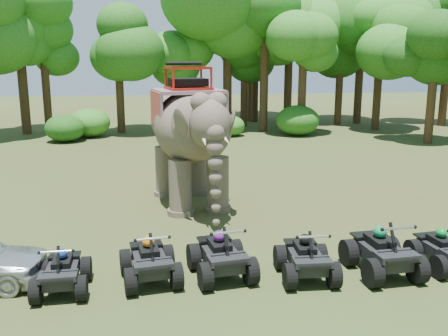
# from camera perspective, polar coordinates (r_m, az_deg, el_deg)

# --- Properties ---
(ground) EXTENTS (110.00, 110.00, 0.00)m
(ground) POSITION_cam_1_polar(r_m,az_deg,el_deg) (13.59, 0.71, -8.95)
(ground) COLOR #47381E
(ground) RESTS_ON ground
(elephant) EXTENTS (3.45, 6.05, 4.79)m
(elephant) POSITION_cam_1_polar(r_m,az_deg,el_deg) (17.00, -3.95, 3.79)
(elephant) COLOR brown
(elephant) RESTS_ON ground
(atv_0) EXTENTS (1.19, 1.59, 1.15)m
(atv_0) POSITION_cam_1_polar(r_m,az_deg,el_deg) (11.50, -18.09, -10.64)
(atv_0) COLOR black
(atv_0) RESTS_ON ground
(atv_1) EXTENTS (1.47, 1.86, 1.26)m
(atv_1) POSITION_cam_1_polar(r_m,az_deg,el_deg) (11.52, -8.49, -9.80)
(atv_1) COLOR black
(atv_1) RESTS_ON ground
(atv_2) EXTENTS (1.53, 1.94, 1.31)m
(atv_2) POSITION_cam_1_polar(r_m,az_deg,el_deg) (11.62, -0.33, -9.30)
(atv_2) COLOR black
(atv_2) RESTS_ON ground
(atv_3) EXTENTS (1.30, 1.73, 1.24)m
(atv_3) POSITION_cam_1_polar(r_m,az_deg,el_deg) (11.71, 9.38, -9.50)
(atv_3) COLOR black
(atv_3) RESTS_ON ground
(atv_4) EXTENTS (1.48, 1.94, 1.38)m
(atv_4) POSITION_cam_1_polar(r_m,az_deg,el_deg) (12.31, 17.68, -8.48)
(atv_4) COLOR black
(atv_4) RESTS_ON ground
(atv_5) EXTENTS (1.31, 1.70, 1.18)m
(atv_5) POSITION_cam_1_polar(r_m,az_deg,el_deg) (13.20, 23.87, -8.00)
(atv_5) COLOR black
(atv_5) RESTS_ON ground
(tree_0) EXTENTS (4.69, 4.69, 6.69)m
(tree_0) POSITION_cam_1_polar(r_m,az_deg,el_deg) (35.07, -4.88, 9.88)
(tree_0) COLOR #195114
(tree_0) RESTS_ON ground
(tree_1) EXTENTS (4.57, 4.57, 6.53)m
(tree_1) POSITION_cam_1_polar(r_m,az_deg,el_deg) (36.63, 2.30, 9.90)
(tree_1) COLOR #195114
(tree_1) RESTS_ON ground
(tree_2) EXTENTS (4.64, 4.64, 6.63)m
(tree_2) POSITION_cam_1_polar(r_m,az_deg,el_deg) (32.90, 8.92, 9.55)
(tree_2) COLOR #195114
(tree_2) RESTS_ON ground
(tree_3) EXTENTS (5.60, 5.60, 7.99)m
(tree_3) POSITION_cam_1_polar(r_m,az_deg,el_deg) (36.27, 17.26, 10.49)
(tree_3) COLOR #195114
(tree_3) RESTS_ON ground
(tree_4) EXTENTS (4.72, 4.72, 6.75)m
(tree_4) POSITION_cam_1_polar(r_m,az_deg,el_deg) (31.48, 22.74, 8.71)
(tree_4) COLOR #195114
(tree_4) RESTS_ON ground
(tree_28) EXTENTS (5.07, 5.07, 7.24)m
(tree_28) POSITION_cam_1_polar(r_m,az_deg,el_deg) (35.40, -19.74, 9.67)
(tree_28) COLOR #195114
(tree_28) RESTS_ON ground
(tree_29) EXTENTS (5.18, 5.18, 7.40)m
(tree_29) POSITION_cam_1_polar(r_m,az_deg,el_deg) (34.13, -11.89, 10.18)
(tree_29) COLOR #195114
(tree_29) RESTS_ON ground
(tree_30) EXTENTS (6.01, 6.01, 8.59)m
(tree_30) POSITION_cam_1_polar(r_m,az_deg,el_deg) (39.06, 3.55, 11.57)
(tree_30) COLOR #195114
(tree_30) RESTS_ON ground
(tree_31) EXTENTS (6.52, 6.52, 9.31)m
(tree_31) POSITION_cam_1_polar(r_m,az_deg,el_deg) (37.17, 7.40, 12.00)
(tree_31) COLOR #195114
(tree_31) RESTS_ON ground
(tree_32) EXTENTS (5.97, 5.97, 8.53)m
(tree_32) POSITION_cam_1_polar(r_m,az_deg,el_deg) (37.97, 9.05, 11.37)
(tree_32) COLOR #195114
(tree_32) RESTS_ON ground
(tree_33) EXTENTS (6.97, 6.97, 9.95)m
(tree_33) POSITION_cam_1_polar(r_m,az_deg,el_deg) (39.46, 3.16, 12.58)
(tree_33) COLOR #195114
(tree_33) RESTS_ON ground
(tree_34) EXTENTS (6.56, 6.56, 9.37)m
(tree_34) POSITION_cam_1_polar(r_m,az_deg,el_deg) (40.06, 24.17, 11.10)
(tree_34) COLOR #195114
(tree_34) RESTS_ON ground
(tree_35) EXTENTS (7.52, 7.52, 10.75)m
(tree_35) POSITION_cam_1_polar(r_m,az_deg,el_deg) (35.55, 0.39, 13.23)
(tree_35) COLOR #195114
(tree_35) RESTS_ON ground
(tree_37) EXTENTS (6.84, 6.84, 9.78)m
(tree_37) POSITION_cam_1_polar(r_m,az_deg,el_deg) (42.31, 2.90, 12.46)
(tree_37) COLOR #195114
(tree_37) RESTS_ON ground
(tree_38) EXTENTS (5.47, 5.47, 7.81)m
(tree_38) POSITION_cam_1_polar(r_m,az_deg,el_deg) (38.27, 13.11, 10.67)
(tree_38) COLOR #195114
(tree_38) RESTS_ON ground
(tree_39) EXTENTS (6.63, 6.63, 9.47)m
(tree_39) POSITION_cam_1_polar(r_m,az_deg,el_deg) (39.51, 15.30, 11.81)
(tree_39) COLOR #195114
(tree_39) RESTS_ON ground
(tree_40) EXTENTS (6.13, 6.13, 8.76)m
(tree_40) POSITION_cam_1_polar(r_m,az_deg,el_deg) (34.03, 4.63, 11.54)
(tree_40) COLOR #195114
(tree_40) RESTS_ON ground
(tree_41) EXTENTS (6.97, 6.97, 9.95)m
(tree_41) POSITION_cam_1_polar(r_m,az_deg,el_deg) (35.21, -22.24, 11.68)
(tree_41) COLOR #195114
(tree_41) RESTS_ON ground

